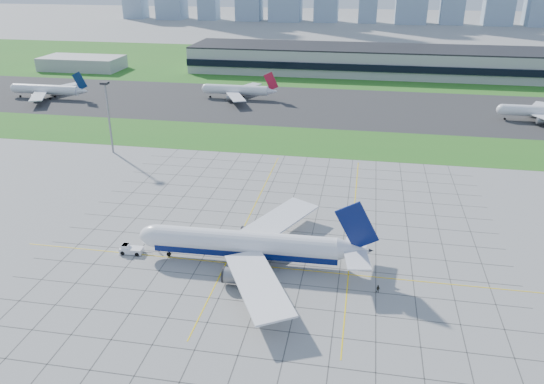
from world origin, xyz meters
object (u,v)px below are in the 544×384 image
object	(u,v)px
light_mast	(108,109)
crew_far	(378,289)
pushback_tug	(130,249)
crew_near	(159,250)
airliner	(248,244)
distant_jet_1	(238,90)
distant_jet_0	(47,89)
distant_jet_2	(542,111)

from	to	relation	value
light_mast	crew_far	distance (m)	120.23
pushback_tug	light_mast	bearing A→B (deg)	117.41
light_mast	crew_near	size ratio (longest dim) A/B	15.88
airliner	crew_near	world-z (taller)	airliner
distant_jet_1	crew_far	bearing A→B (deg)	-66.68
light_mast	distant_jet_1	world-z (taller)	light_mast
distant_jet_1	airliner	bearing A→B (deg)	-75.57
light_mast	distant_jet_1	size ratio (longest dim) A/B	0.60
distant_jet_0	distant_jet_1	size ratio (longest dim) A/B	1.00
crew_far	distant_jet_1	world-z (taller)	distant_jet_1
airliner	distant_jet_1	xyz separation A→B (m)	(-39.34, 152.85, -0.24)
light_mast	distant_jet_0	xyz separation A→B (m)	(-68.87, 70.83, -11.70)
light_mast	airliner	size ratio (longest dim) A/B	0.46
light_mast	pushback_tug	distance (m)	77.49
light_mast	distant_jet_2	xyz separation A→B (m)	(163.91, 70.43, -11.70)
airliner	distant_jet_1	distance (m)	157.83
light_mast	crew_far	bearing A→B (deg)	-37.65
pushback_tug	crew_near	bearing A→B (deg)	10.40
crew_near	crew_far	size ratio (longest dim) A/B	0.93
pushback_tug	crew_far	xyz separation A→B (m)	(57.99, -6.16, -0.11)
pushback_tug	distant_jet_0	size ratio (longest dim) A/B	0.19
light_mast	crew_near	xyz separation A→B (m)	(43.07, -65.32, -15.38)
crew_near	distant_jet_0	xyz separation A→B (m)	(-111.94, 136.15, 3.68)
distant_jet_0	pushback_tug	bearing A→B (deg)	-52.56
distant_jet_0	airliner	bearing A→B (deg)	-45.64
crew_far	crew_near	bearing A→B (deg)	-166.04
distant_jet_2	pushback_tug	bearing A→B (deg)	-132.92
airliner	distant_jet_1	size ratio (longest dim) A/B	1.30
light_mast	distant_jet_2	size ratio (longest dim) A/B	0.60
light_mast	pushback_tug	world-z (taller)	light_mast
crew_near	distant_jet_0	size ratio (longest dim) A/B	0.04
pushback_tug	distant_jet_0	xyz separation A→B (m)	(-105.28, 137.52, 3.51)
distant_jet_1	pushback_tug	bearing A→B (deg)	-85.95
light_mast	distant_jet_1	bearing A→B (deg)	73.62
pushback_tug	distant_jet_2	xyz separation A→B (m)	(127.50, 137.12, 3.51)
crew_near	pushback_tug	bearing A→B (deg)	119.19
airliner	crew_far	bearing A→B (deg)	-14.40
crew_far	pushback_tug	bearing A→B (deg)	-163.76
airliner	crew_near	xyz separation A→B (m)	(-21.82, 0.62, -3.92)
crew_near	distant_jet_2	bearing A→B (deg)	-24.11
crew_near	distant_jet_2	distance (m)	181.78
distant_jet_2	airliner	bearing A→B (deg)	-125.98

